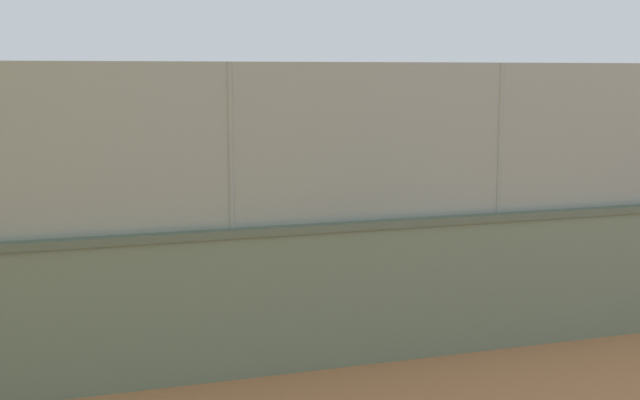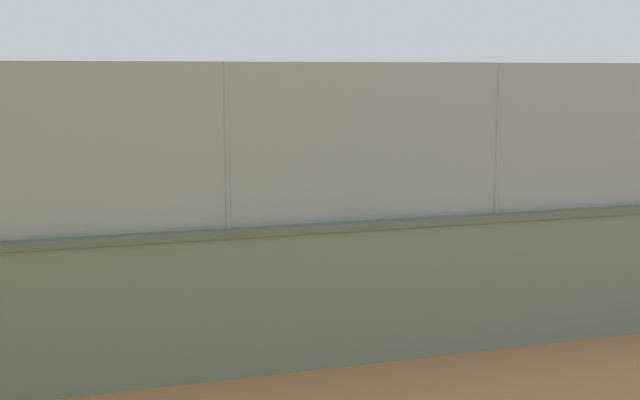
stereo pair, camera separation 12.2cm
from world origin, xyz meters
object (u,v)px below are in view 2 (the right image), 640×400
at_px(sports_ball, 368,256).
at_px(spare_ball_by_wall, 221,320).
at_px(player_foreground_swinging, 355,192).
at_px(player_near_wall_returning, 141,221).

relative_size(sports_ball, spare_ball_by_wall, 1.59).
bearing_deg(player_foreground_swinging, player_near_wall_returning, 22.96).
height_order(player_foreground_swinging, player_near_wall_returning, player_foreground_swinging).
relative_size(player_near_wall_returning, spare_ball_by_wall, 13.49).
bearing_deg(player_foreground_swinging, sports_ball, 78.29).
height_order(player_foreground_swinging, sports_ball, player_foreground_swinging).
bearing_deg(sports_ball, player_near_wall_returning, -1.82).
bearing_deg(player_near_wall_returning, player_foreground_swinging, -157.04).
bearing_deg(sports_ball, spare_ball_by_wall, 43.89).
xyz_separation_m(player_near_wall_returning, sports_ball, (-3.91, 0.12, -0.80)).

